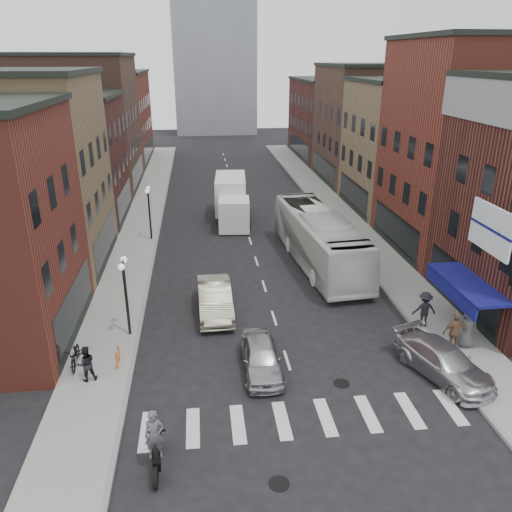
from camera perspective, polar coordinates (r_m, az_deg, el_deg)
The scene contains 30 objects.
ground at distance 22.62m, azimuth 4.03°, elevation -13.20°, with size 160.00×160.00×0.00m, color black.
sidewalk_left at distance 42.45m, azimuth -12.90°, elevation 3.62°, with size 3.00×74.00×0.15m, color gray.
sidewalk_right at distance 43.90m, azimuth 9.76°, elevation 4.47°, with size 3.00×74.00×0.15m, color gray.
curb_left at distance 42.33m, azimuth -10.88°, elevation 3.63°, with size 0.20×74.00×0.16m, color gray.
curb_right at distance 43.53m, azimuth 7.86°, elevation 4.33°, with size 0.20×74.00×0.16m, color gray.
crosswalk_stripes at distance 20.29m, azimuth 5.64°, elevation -18.01°, with size 12.00×2.20×0.01m, color silver.
bldg_left_mid_a at distance 34.76m, azimuth -25.82°, elevation 8.40°, with size 10.30×10.20×12.30m.
bldg_left_mid_b at distance 44.34m, azimuth -21.71°, elevation 10.20°, with size 10.30×10.20×10.30m.
bldg_left_far_a at distance 54.71m, azimuth -19.17°, elevation 14.09°, with size 10.30×12.20×13.30m.
bldg_left_far_b at distance 68.49m, azimuth -16.73°, elevation 14.86°, with size 10.30×16.20×11.30m.
bldg_right_mid_a at distance 37.64m, azimuth 23.64°, elevation 11.19°, with size 10.30×10.20×14.30m.
bldg_right_mid_b at distance 46.69m, azimuth 17.37°, elevation 11.89°, with size 10.30×10.20×11.30m.
bldg_right_far_a at distance 56.75m, azimuth 12.99°, elevation 14.44°, with size 10.30×12.20×12.30m.
bldg_right_far_b at distance 70.14m, azimuth 9.11°, elevation 15.22°, with size 10.30×16.20×10.30m.
awning_blue at distance 26.32m, azimuth 22.64°, elevation -3.07°, with size 1.80×5.00×0.78m.
billboard_sign at distance 23.36m, azimuth 25.42°, elevation 2.66°, with size 1.52×3.00×3.70m.
streetlamp_near at distance 24.62m, azimuth -14.78°, elevation -3.03°, with size 0.32×1.22×4.11m.
streetlamp_far at distance 37.71m, azimuth -12.16°, elevation 5.91°, with size 0.32×1.22×4.11m.
bike_rack at distance 23.42m, azimuth -15.53°, elevation -11.09°, with size 0.08×0.68×0.80m.
box_truck at distance 42.04m, azimuth -2.82°, elevation 6.37°, with size 2.89×8.30×3.54m.
motorcycle_rider at distance 17.90m, azimuth -11.44°, elevation -20.20°, with size 0.68×2.32×2.37m.
transit_bus at distance 33.20m, azimuth 7.20°, elevation 1.98°, with size 2.98×12.75×3.55m, color silver.
sedan_left_near at distance 22.31m, azimuth 0.57°, elevation -11.49°, with size 1.66×4.14×1.41m, color #A7A8AC.
sedan_left_far at distance 27.05m, azimuth -4.72°, elevation -4.89°, with size 1.76×5.04×1.66m, color beige.
curb_car at distance 23.47m, azimuth 20.64°, elevation -11.24°, with size 1.99×4.89×1.42m, color #BBBBC0.
parked_bicycle at distance 23.94m, azimuth -19.94°, elevation -10.59°, with size 0.67×1.92×1.01m, color black.
ped_left_solo at distance 22.61m, azimuth -18.86°, elevation -11.57°, with size 0.78×0.45×1.61m, color black.
ped_right_a at distance 26.76m, azimuth 18.69°, elevation -5.77°, with size 1.21×0.60×1.87m, color black.
ped_right_b at distance 25.08m, azimuth 21.79°, elevation -8.04°, with size 1.15×0.57×1.96m, color brown.
ped_right_c at distance 25.63m, azimuth 22.97°, elevation -7.56°, with size 0.96×0.63×1.97m, color #4E4F55.
Camera 1 is at (-3.69, -18.15, 12.98)m, focal length 35.00 mm.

